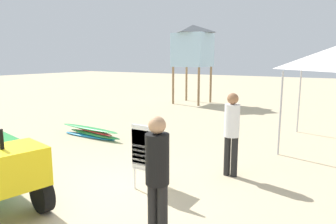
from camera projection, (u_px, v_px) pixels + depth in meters
The scene contains 6 objects.
ground at pixel (84, 203), 5.43m from camera, with size 80.00×80.00×0.00m, color beige.
stacked_plastic_chairs at pixel (147, 152), 5.90m from camera, with size 0.48×0.48×1.29m.
surfboard_pile at pixel (91, 132), 9.96m from camera, with size 2.63×0.66×0.32m.
lifeguard_near_left at pixel (232, 129), 6.54m from camera, with size 0.32×0.32×1.80m.
lifeguard_near_center at pixel (157, 172), 4.11m from camera, with size 0.32×0.32×1.77m.
lifeguard_tower at pixel (193, 46), 16.97m from camera, with size 1.98×1.98×4.29m.
Camera 1 is at (3.89, -3.57, 2.51)m, focal length 33.16 mm.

